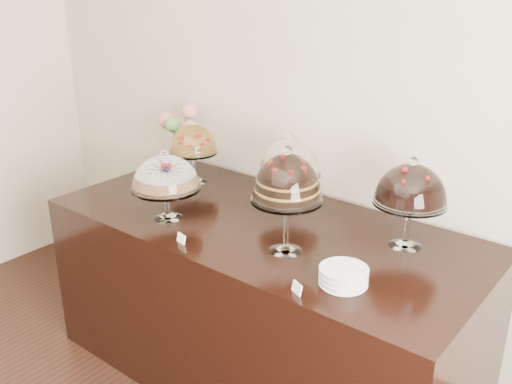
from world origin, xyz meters
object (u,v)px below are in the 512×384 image
Objects in this scene: cake_stand_choco_layer at (287,182)px; cake_stand_fruit_tart at (193,142)px; cake_stand_cheesecake at (290,160)px; display_counter at (262,301)px; flower_vase at (180,133)px; cake_stand_sugar_sponge at (166,175)px; plate_stack at (343,276)px; cake_stand_dark_choco at (411,188)px.

cake_stand_choco_layer is 1.02m from cake_stand_fruit_tart.
cake_stand_choco_layer is 1.20× the size of cake_stand_cheesecake.
cake_stand_cheesecake is at bearing 92.73° from display_counter.
cake_stand_cheesecake is 0.92m from flower_vase.
cake_stand_cheesecake is 1.06× the size of cake_stand_fruit_tart.
cake_stand_fruit_tart reaches higher than cake_stand_sugar_sponge.
cake_stand_cheesecake is at bearing -6.65° from flower_vase.
cake_stand_cheesecake reaches higher than plate_stack.
cake_stand_sugar_sponge is at bearing -156.91° from cake_stand_dark_choco.
cake_stand_dark_choco reaches higher than flower_vase.
display_counter is 5.52× the size of flower_vase.
cake_stand_sugar_sponge is 0.91× the size of flower_vase.
display_counter is 4.51× the size of cake_stand_choco_layer.
cake_stand_sugar_sponge is 1.17m from cake_stand_dark_choco.
plate_stack is (-0.04, -0.48, -0.24)m from cake_stand_dark_choco.
plate_stack is at bearing -23.23° from display_counter.
cake_stand_cheesecake reaches higher than display_counter.
cake_stand_dark_choco is at bearing -0.06° from cake_stand_fruit_tart.
cake_stand_sugar_sponge is 0.94× the size of cake_stand_fruit_tart.
cake_stand_choco_layer is at bearing 164.61° from plate_stack.
display_counter is at bearing -17.59° from cake_stand_fruit_tart.
cake_stand_cheesecake is at bearing 50.47° from cake_stand_sugar_sponge.
cake_stand_choco_layer is 1.27× the size of cake_stand_fruit_tart.
flower_vase reaches higher than plate_stack.
display_counter is at bearing 30.62° from cake_stand_sugar_sponge.
cake_stand_fruit_tart is at bearing 157.89° from cake_stand_choco_layer.
cake_stand_sugar_sponge is 0.85× the size of cake_stand_dark_choco.
display_counter is 0.75m from cake_stand_cheesecake.
cake_stand_dark_choco is 2.22× the size of plate_stack.
flower_vase is (-0.25, 0.14, -0.02)m from cake_stand_fruit_tart.
flower_vase is (-0.91, 0.11, -0.04)m from cake_stand_cheesecake.
display_counter is 5.40× the size of cake_stand_cheesecake.
cake_stand_fruit_tart is at bearing -28.88° from flower_vase.
cake_stand_fruit_tart is at bearing 159.67° from plate_stack.
cake_stand_sugar_sponge is (-0.42, -0.25, 0.68)m from display_counter.
cake_stand_dark_choco is (0.66, 0.21, 0.73)m from display_counter.
display_counter is 11.53× the size of plate_stack.
cake_stand_sugar_sponge is 0.78m from flower_vase.
cake_stand_fruit_tart is (-1.34, 0.00, -0.04)m from cake_stand_dark_choco.
cake_stand_sugar_sponge is at bearing -129.53° from cake_stand_cheesecake.
cake_stand_choco_layer is (0.68, 0.08, 0.10)m from cake_stand_sugar_sponge.
cake_stand_sugar_sponge reaches higher than display_counter.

